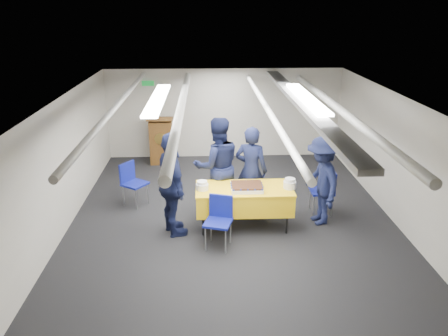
{
  "coord_description": "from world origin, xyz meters",
  "views": [
    {
      "loc": [
        -0.48,
        -7.52,
        3.82
      ],
      "look_at": [
        -0.16,
        -0.2,
        1.05
      ],
      "focal_mm": 35.0,
      "sensor_mm": 36.0,
      "label": 1
    }
  ],
  "objects": [
    {
      "name": "sailor_c",
      "position": [
        -1.07,
        -0.65,
        0.92
      ],
      "size": [
        0.8,
        1.17,
        1.85
      ],
      "primitive_type": "imported",
      "rotation": [
        0.0,
        0.0,
        1.93
      ],
      "color": "black",
      "rests_on": "ground"
    },
    {
      "name": "serving_table",
      "position": [
        0.19,
        -0.46,
        0.56
      ],
      "size": [
        1.71,
        0.8,
        0.77
      ],
      "color": "black",
      "rests_on": "ground"
    },
    {
      "name": "sailor_a",
      "position": [
        0.37,
        0.16,
        0.86
      ],
      "size": [
        0.73,
        0.61,
        1.71
      ],
      "primitive_type": "imported",
      "rotation": [
        0.0,
        0.0,
        2.78
      ],
      "color": "black",
      "rests_on": "ground"
    },
    {
      "name": "sailor_d",
      "position": [
        1.59,
        -0.34,
        0.82
      ],
      "size": [
        0.77,
        1.15,
        1.65
      ],
      "primitive_type": "imported",
      "rotation": [
        0.0,
        0.0,
        -1.41
      ],
      "color": "black",
      "rests_on": "ground"
    },
    {
      "name": "room_shell",
      "position": [
        0.09,
        0.41,
        1.81
      ],
      "size": [
        6.0,
        7.0,
        2.3
      ],
      "color": "beige",
      "rests_on": "ground"
    },
    {
      "name": "chair_right",
      "position": [
        1.81,
        0.05,
        0.53
      ],
      "size": [
        0.42,
        0.42,
        0.87
      ],
      "color": "gray",
      "rests_on": "ground"
    },
    {
      "name": "plate_stack_left",
      "position": [
        -0.55,
        -0.51,
        0.84
      ],
      "size": [
        0.22,
        0.22,
        0.16
      ],
      "color": "white",
      "rests_on": "serving_table"
    },
    {
      "name": "ground",
      "position": [
        0.0,
        0.0,
        0.0
      ],
      "size": [
        7.0,
        7.0,
        0.0
      ],
      "primitive_type": "plane",
      "color": "black",
      "rests_on": "ground"
    },
    {
      "name": "podium",
      "position": [
        -1.6,
        3.05,
        0.61
      ],
      "size": [
        0.62,
        0.53,
        1.25
      ],
      "color": "brown",
      "rests_on": "ground"
    },
    {
      "name": "chair_near",
      "position": [
        -0.27,
        -1.07,
        0.53
      ],
      "size": [
        0.52,
        0.52,
        0.87
      ],
      "color": "gray",
      "rests_on": "ground"
    },
    {
      "name": "sheet_cake",
      "position": [
        0.22,
        -0.54,
        0.82
      ],
      "size": [
        0.57,
        0.44,
        0.1
      ],
      "color": "white",
      "rests_on": "serving_table"
    },
    {
      "name": "chair_left",
      "position": [
        -1.97,
        0.61,
        0.53
      ],
      "size": [
        0.58,
        0.58,
        0.87
      ],
      "color": "gray",
      "rests_on": "ground"
    },
    {
      "name": "sailor_b",
      "position": [
        -0.27,
        0.19,
        0.94
      ],
      "size": [
        1.04,
        0.88,
        1.89
      ],
      "primitive_type": "imported",
      "rotation": [
        0.0,
        0.0,
        3.34
      ],
      "color": "black",
      "rests_on": "ground"
    },
    {
      "name": "plate_stack_right",
      "position": [
        0.98,
        -0.51,
        0.85
      ],
      "size": [
        0.22,
        0.22,
        0.18
      ],
      "color": "white",
      "rests_on": "serving_table"
    }
  ]
}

